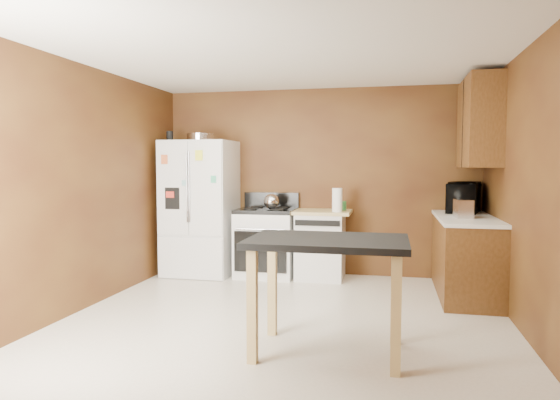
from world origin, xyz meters
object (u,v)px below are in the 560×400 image
(toaster, at_px, (463,209))
(gas_range, at_px, (267,242))
(roasting_pan, at_px, (201,137))
(paper_towel, at_px, (337,200))
(green_canister, at_px, (342,206))
(island, at_px, (328,256))
(pen_cup, at_px, (170,136))
(dishwasher, at_px, (321,244))
(kettle, at_px, (271,202))
(refrigerator, at_px, (200,208))
(microwave, at_px, (464,199))

(toaster, distance_m, gas_range, 2.52)
(roasting_pan, distance_m, gas_range, 1.64)
(paper_towel, distance_m, gas_range, 1.12)
(green_canister, relative_size, island, 0.10)
(pen_cup, relative_size, paper_towel, 0.44)
(pen_cup, distance_m, gas_range, 1.92)
(dishwasher, bearing_deg, roasting_pan, -175.83)
(pen_cup, bearing_deg, dishwasher, 3.92)
(paper_towel, xyz_separation_m, green_canister, (0.04, 0.23, -0.09))
(paper_towel, height_order, gas_range, paper_towel)
(pen_cup, bearing_deg, gas_range, 5.00)
(gas_range, relative_size, dishwasher, 1.24)
(pen_cup, distance_m, island, 3.62)
(kettle, distance_m, island, 2.71)
(refrigerator, height_order, dishwasher, refrigerator)
(refrigerator, bearing_deg, kettle, -0.46)
(refrigerator, bearing_deg, island, -50.69)
(roasting_pan, distance_m, pen_cup, 0.44)
(island, bearing_deg, paper_towel, 94.30)
(roasting_pan, xyz_separation_m, kettle, (0.96, 0.02, -0.85))
(toaster, xyz_separation_m, microwave, (0.09, 0.64, 0.07))
(pen_cup, relative_size, island, 0.11)
(kettle, height_order, gas_range, kettle)
(green_canister, bearing_deg, refrigerator, -175.34)
(roasting_pan, xyz_separation_m, island, (2.00, -2.46, -1.08))
(roasting_pan, height_order, microwave, roasting_pan)
(gas_range, bearing_deg, island, -66.11)
(refrigerator, bearing_deg, dishwasher, 2.98)
(roasting_pan, bearing_deg, paper_towel, -1.24)
(microwave, bearing_deg, green_canister, 103.46)
(refrigerator, bearing_deg, pen_cup, -172.30)
(roasting_pan, distance_m, kettle, 1.28)
(kettle, height_order, paper_towel, paper_towel)
(toaster, height_order, island, toaster)
(roasting_pan, xyz_separation_m, gas_range, (0.87, 0.09, -1.39))
(kettle, bearing_deg, toaster, -13.07)
(roasting_pan, bearing_deg, island, -50.87)
(kettle, xyz_separation_m, paper_towel, (0.86, -0.06, 0.04))
(kettle, relative_size, paper_towel, 0.68)
(roasting_pan, relative_size, island, 0.31)
(microwave, distance_m, refrigerator, 3.39)
(paper_towel, relative_size, green_canister, 2.47)
(pen_cup, height_order, refrigerator, pen_cup)
(kettle, bearing_deg, microwave, 2.51)
(paper_towel, relative_size, microwave, 0.49)
(dishwasher, bearing_deg, gas_range, -178.06)
(pen_cup, height_order, microwave, pen_cup)
(kettle, bearing_deg, gas_range, 141.00)
(microwave, relative_size, refrigerator, 0.34)
(roasting_pan, relative_size, toaster, 1.39)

